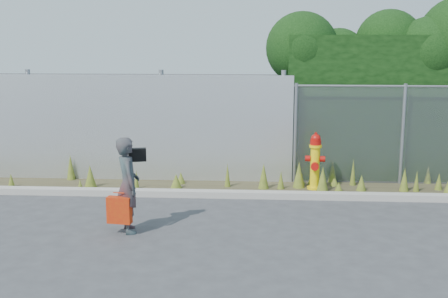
% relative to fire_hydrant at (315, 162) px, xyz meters
% --- Properties ---
extents(ground, '(80.00, 80.00, 0.00)m').
position_rel_fire_hydrant_xyz_m(ground, '(-1.41, -2.44, -0.55)').
color(ground, '#3C3C3E').
rests_on(ground, ground).
extents(curb, '(16.00, 0.22, 0.12)m').
position_rel_fire_hydrant_xyz_m(curb, '(-1.41, -0.64, -0.49)').
color(curb, '#A49F94').
rests_on(curb, ground).
extents(weed_strip, '(16.00, 1.34, 0.54)m').
position_rel_fire_hydrant_xyz_m(weed_strip, '(-0.64, 0.03, -0.41)').
color(weed_strip, '#403924').
rests_on(weed_strip, ground).
extents(corrugated_fence, '(8.50, 0.21, 2.30)m').
position_rel_fire_hydrant_xyz_m(corrugated_fence, '(-4.66, 0.57, 0.55)').
color(corrugated_fence, silver).
rests_on(corrugated_fence, ground).
extents(fire_hydrant, '(0.38, 0.34, 1.14)m').
position_rel_fire_hydrant_xyz_m(fire_hydrant, '(0.00, 0.00, 0.00)').
color(fire_hydrant, yellow).
rests_on(fire_hydrant, ground).
extents(woman, '(0.53, 0.63, 1.47)m').
position_rel_fire_hydrant_xyz_m(woman, '(-3.08, -2.63, 0.18)').
color(woman, '#0E5D5E').
rests_on(woman, ground).
extents(red_tote_bag, '(0.37, 0.13, 0.48)m').
position_rel_fire_hydrant_xyz_m(red_tote_bag, '(-3.18, -2.79, -0.17)').
color(red_tote_bag, '#C1390B').
extents(black_shoulder_bag, '(0.27, 0.11, 0.20)m').
position_rel_fire_hydrant_xyz_m(black_shoulder_bag, '(-2.96, -2.46, 0.62)').
color(black_shoulder_bag, black).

